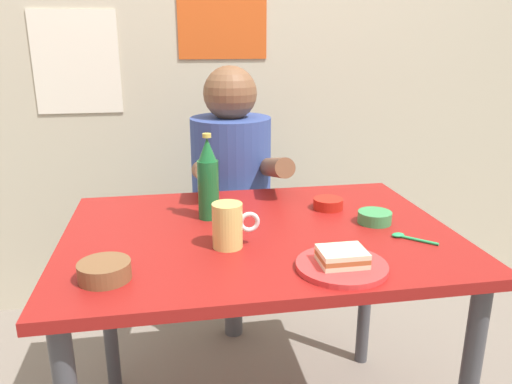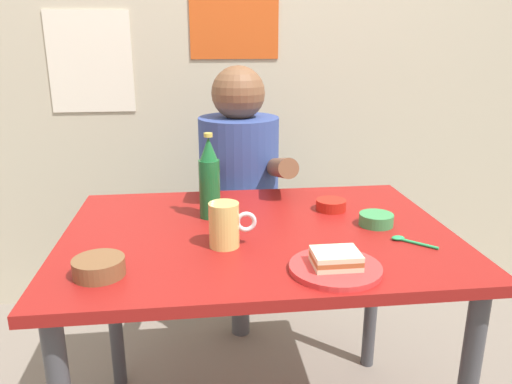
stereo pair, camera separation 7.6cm
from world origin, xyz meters
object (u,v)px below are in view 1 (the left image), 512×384
object	(u,v)px
stool	(233,262)
condiment_bowl_brown	(104,270)
person_seated	(232,169)
beer_mug	(228,225)
sandwich	(342,256)
beer_bottle	(208,181)
plate_orange	(342,266)
dining_table	(259,260)

from	to	relation	value
stool	condiment_bowl_brown	distance (m)	1.04
person_seated	stool	bearing A→B (deg)	90.00
beer_mug	condiment_bowl_brown	distance (m)	0.33
sandwich	beer_bottle	bearing A→B (deg)	124.67
beer_bottle	sandwich	bearing A→B (deg)	-55.33
plate_orange	stool	bearing A→B (deg)	99.34
sandwich	condiment_bowl_brown	size ratio (longest dim) A/B	0.92
condiment_bowl_brown	dining_table	bearing A→B (deg)	30.48
stool	person_seated	xyz separation A→B (m)	(-0.00, -0.01, 0.42)
dining_table	beer_mug	world-z (taller)	beer_mug
person_seated	sandwich	world-z (taller)	person_seated
beer_mug	condiment_bowl_brown	bearing A→B (deg)	-155.83
beer_bottle	condiment_bowl_brown	world-z (taller)	beer_bottle
plate_orange	dining_table	bearing A→B (deg)	118.28
sandwich	condiment_bowl_brown	distance (m)	0.55
stool	person_seated	world-z (taller)	person_seated
plate_orange	beer_mug	xyz separation A→B (m)	(-0.25, 0.18, 0.05)
dining_table	sandwich	xyz separation A→B (m)	(0.15, -0.28, 0.13)
stool	person_seated	bearing A→B (deg)	-90.00
person_seated	condiment_bowl_brown	bearing A→B (deg)	-115.14
stool	beer_bottle	distance (m)	0.73
plate_orange	beer_bottle	bearing A→B (deg)	124.67
stool	beer_mug	size ratio (longest dim) A/B	3.57
stool	plate_orange	distance (m)	1.00
beer_mug	beer_bottle	xyz separation A→B (m)	(-0.03, 0.23, 0.06)
dining_table	person_seated	size ratio (longest dim) A/B	1.53
condiment_bowl_brown	person_seated	bearing A→B (deg)	64.86
dining_table	condiment_bowl_brown	xyz separation A→B (m)	(-0.40, -0.24, 0.12)
dining_table	plate_orange	xyz separation A→B (m)	(0.15, -0.28, 0.10)
stool	beer_mug	bearing A→B (deg)	-97.79
beer_bottle	beer_mug	bearing A→B (deg)	-81.93
plate_orange	sandwich	size ratio (longest dim) A/B	2.00
stool	sandwich	bearing A→B (deg)	-80.66
dining_table	beer_mug	xyz separation A→B (m)	(-0.10, -0.10, 0.15)
condiment_bowl_brown	plate_orange	bearing A→B (deg)	-4.43
beer_mug	condiment_bowl_brown	size ratio (longest dim) A/B	1.05
beer_bottle	plate_orange	bearing A→B (deg)	-55.33
stool	plate_orange	size ratio (longest dim) A/B	2.05
stool	sandwich	xyz separation A→B (m)	(0.15, -0.91, 0.42)
beer_mug	beer_bottle	bearing A→B (deg)	98.07
plate_orange	sandwich	world-z (taller)	sandwich
dining_table	stool	xyz separation A→B (m)	(0.00, 0.63, -0.30)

